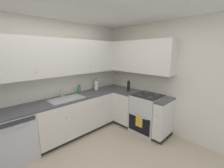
# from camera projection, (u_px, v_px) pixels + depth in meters

# --- Properties ---
(wall_back) EXTENTS (3.95, 0.05, 2.52)m
(wall_back) POSITION_uv_depth(u_px,v_px,m) (49.00, 81.00, 3.11)
(wall_back) COLOR silver
(wall_back) RESTS_ON ground_plane
(wall_right) EXTENTS (0.05, 3.41, 2.52)m
(wall_right) POSITION_uv_depth(u_px,v_px,m) (166.00, 79.00, 3.27)
(wall_right) COLOR silver
(wall_right) RESTS_ON ground_plane
(dishwasher) EXTENTS (0.60, 0.63, 0.86)m
(dishwasher) POSITION_uv_depth(u_px,v_px,m) (15.00, 137.00, 2.51)
(dishwasher) COLOR silver
(dishwasher) RESTS_ON ground_plane
(lower_cabinets_back) EXTENTS (1.82, 0.62, 0.86)m
(lower_cabinets_back) POSITION_uv_depth(u_px,v_px,m) (76.00, 116.00, 3.34)
(lower_cabinets_back) COLOR silver
(lower_cabinets_back) RESTS_ON ground_plane
(countertop_back) EXTENTS (3.03, 0.60, 0.03)m
(countertop_back) POSITION_uv_depth(u_px,v_px,m) (75.00, 97.00, 3.24)
(countertop_back) COLOR #4C4C51
(countertop_back) RESTS_ON lower_cabinets_back
(lower_cabinets_right) EXTENTS (0.62, 1.32, 0.86)m
(lower_cabinets_right) POSITION_uv_depth(u_px,v_px,m) (137.00, 111.00, 3.59)
(lower_cabinets_right) COLOR silver
(lower_cabinets_right) RESTS_ON ground_plane
(countertop_right) EXTENTS (0.60, 1.32, 0.03)m
(countertop_right) POSITION_uv_depth(u_px,v_px,m) (138.00, 94.00, 3.50)
(countertop_right) COLOR #4C4C51
(countertop_right) RESTS_ON lower_cabinets_right
(oven_range) EXTENTS (0.68, 0.62, 1.04)m
(oven_range) POSITION_uv_depth(u_px,v_px,m) (147.00, 113.00, 3.41)
(oven_range) COLOR silver
(oven_range) RESTS_ON ground_plane
(upper_cabinets_back) EXTENTS (2.71, 0.34, 0.75)m
(upper_cabinets_back) POSITION_uv_depth(u_px,v_px,m) (63.00, 57.00, 3.04)
(upper_cabinets_back) COLOR silver
(upper_cabinets_right) EXTENTS (0.32, 1.87, 0.75)m
(upper_cabinets_right) POSITION_uv_depth(u_px,v_px,m) (136.00, 57.00, 3.54)
(upper_cabinets_right) COLOR silver
(sink) EXTENTS (0.72, 0.40, 0.10)m
(sink) POSITION_uv_depth(u_px,v_px,m) (67.00, 101.00, 3.08)
(sink) COLOR #B7B7BC
(sink) RESTS_ON countertop_back
(faucet) EXTENTS (0.07, 0.16, 0.23)m
(faucet) POSITION_uv_depth(u_px,v_px,m) (62.00, 91.00, 3.19)
(faucet) COLOR silver
(faucet) RESTS_ON countertop_back
(soap_bottle) EXTENTS (0.07, 0.07, 0.20)m
(soap_bottle) POSITION_uv_depth(u_px,v_px,m) (79.00, 90.00, 3.50)
(soap_bottle) COLOR #338C4C
(soap_bottle) RESTS_ON countertop_back
(paper_towel_roll) EXTENTS (0.11, 0.11, 0.30)m
(paper_towel_roll) POSITION_uv_depth(u_px,v_px,m) (96.00, 85.00, 3.82)
(paper_towel_roll) COLOR white
(paper_towel_roll) RESTS_ON countertop_back
(oil_bottle) EXTENTS (0.07, 0.07, 0.27)m
(oil_bottle) POSITION_uv_depth(u_px,v_px,m) (129.00, 86.00, 3.67)
(oil_bottle) COLOR black
(oil_bottle) RESTS_ON countertop_right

